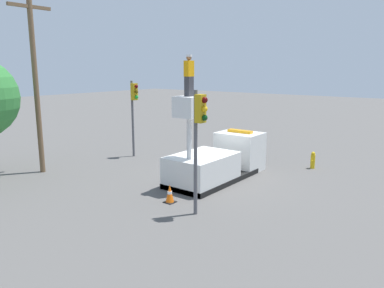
% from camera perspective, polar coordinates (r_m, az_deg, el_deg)
% --- Properties ---
extents(ground_plane, '(120.00, 120.00, 0.00)m').
position_cam_1_polar(ground_plane, '(18.40, 3.14, -5.54)').
color(ground_plane, '#565451').
extents(bucket_truck, '(6.00, 2.32, 4.20)m').
position_cam_1_polar(bucket_truck, '(18.49, 3.88, -2.59)').
color(bucket_truck, black).
rests_on(bucket_truck, ground).
extents(worker, '(0.40, 0.26, 1.75)m').
position_cam_1_polar(worker, '(16.10, -0.47, 10.39)').
color(worker, '#38383D').
rests_on(worker, bucket_truck).
extents(traffic_light_pole, '(0.34, 0.57, 4.63)m').
position_cam_1_polar(traffic_light_pole, '(13.34, 1.06, 2.46)').
color(traffic_light_pole, '#515156').
rests_on(traffic_light_pole, ground).
extents(traffic_light_across, '(0.34, 0.57, 4.65)m').
position_cam_1_polar(traffic_light_across, '(22.98, -8.85, 6.15)').
color(traffic_light_across, '#515156').
rests_on(traffic_light_across, ground).
extents(fire_hydrant, '(0.48, 0.24, 0.93)m').
position_cam_1_polar(fire_hydrant, '(21.46, 17.93, -2.36)').
color(fire_hydrant, gold).
rests_on(fire_hydrant, ground).
extents(traffic_cone_rear, '(0.43, 0.43, 0.76)m').
position_cam_1_polar(traffic_cone_rear, '(15.37, -3.41, -7.59)').
color(traffic_cone_rear, black).
rests_on(traffic_cone_rear, ground).
extents(utility_pole, '(2.20, 0.26, 8.92)m').
position_cam_1_polar(utility_pole, '(20.68, -22.74, 8.97)').
color(utility_pole, brown).
rests_on(utility_pole, ground).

